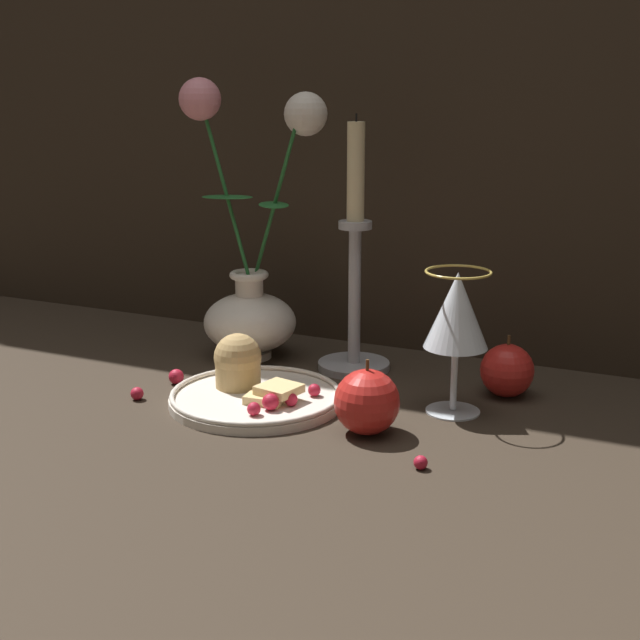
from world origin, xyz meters
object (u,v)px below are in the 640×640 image
(vase, at_px, (250,279))
(apple_beside_vase, at_px, (507,370))
(wine_glass, at_px, (457,315))
(apple_near_glass, at_px, (367,402))
(plate_with_pastries, at_px, (252,387))
(candlestick, at_px, (354,286))

(vase, xyz_separation_m, apple_beside_vase, (0.36, -0.01, -0.08))
(wine_glass, bearing_deg, vase, 164.53)
(apple_beside_vase, relative_size, apple_near_glass, 0.92)
(plate_with_pastries, xyz_separation_m, wine_glass, (0.23, 0.07, 0.10))
(vase, relative_size, wine_glass, 2.25)
(apple_beside_vase, bearing_deg, plate_with_pastries, -151.44)
(apple_near_glass, bearing_deg, candlestick, 116.86)
(apple_near_glass, bearing_deg, vase, 142.77)
(vase, distance_m, plate_with_pastries, 0.20)
(apple_beside_vase, bearing_deg, candlestick, 175.09)
(candlestick, bearing_deg, plate_with_pastries, -110.23)
(plate_with_pastries, bearing_deg, candlestick, 69.77)
(apple_beside_vase, xyz_separation_m, apple_near_glass, (-0.11, -0.18, 0.00))
(plate_with_pastries, relative_size, apple_beside_vase, 2.68)
(apple_beside_vase, distance_m, apple_near_glass, 0.21)
(plate_with_pastries, relative_size, candlestick, 0.62)
(candlestick, bearing_deg, wine_glass, -30.35)
(candlestick, xyz_separation_m, apple_near_glass, (0.10, -0.20, -0.08))
(wine_glass, relative_size, apple_near_glass, 1.99)
(wine_glass, height_order, candlestick, candlestick)
(candlestick, bearing_deg, vase, -175.83)
(plate_with_pastries, xyz_separation_m, apple_near_glass, (0.16, -0.04, 0.02))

